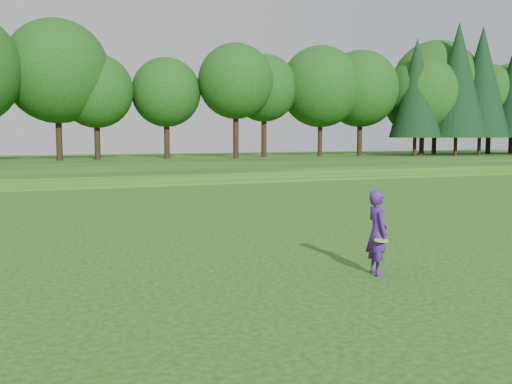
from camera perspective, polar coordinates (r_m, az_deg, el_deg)
name	(u,v)px	position (r m, az deg, el deg)	size (l,w,h in m)	color
ground	(339,262)	(12.63, 8.26, -6.93)	(140.00, 140.00, 0.00)	#173F0C
berm	(118,166)	(45.17, -13.62, 2.53)	(130.00, 30.00, 0.60)	#173F0C
walking_path	(155,185)	(31.42, -10.10, 0.71)	(130.00, 1.60, 0.04)	gray
treeline	(109,69)	(49.36, -14.49, 11.85)	(104.00, 7.00, 15.00)	#0E4010
woman	(377,232)	(11.51, 12.03, -3.98)	(0.50, 0.73, 1.68)	#3F1A77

